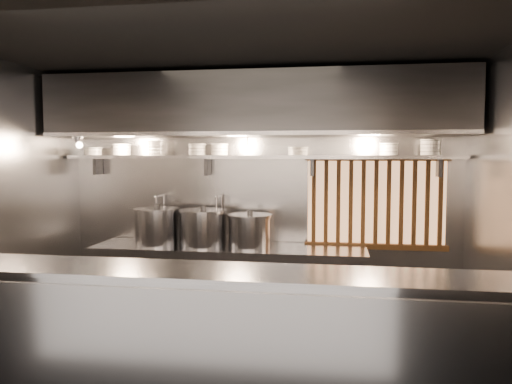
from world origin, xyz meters
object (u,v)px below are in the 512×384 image
(pendant_bulb, at_px, (247,150))
(stock_pot_right, at_px, (203,228))
(stock_pot_left, at_px, (157,226))
(stock_pot_mid, at_px, (250,231))
(heat_lamp, at_px, (78,140))

(pendant_bulb, bearing_deg, stock_pot_right, -168.49)
(stock_pot_left, bearing_deg, stock_pot_mid, 0.15)
(heat_lamp, relative_size, stock_pot_right, 0.49)
(stock_pot_right, bearing_deg, stock_pot_mid, -0.13)
(pendant_bulb, relative_size, stock_pot_left, 0.28)
(pendant_bulb, distance_m, stock_pot_right, 0.99)
(pendant_bulb, relative_size, stock_pot_right, 0.26)
(stock_pot_right, bearing_deg, pendant_bulb, 11.51)
(stock_pot_left, bearing_deg, heat_lamp, -162.49)
(stock_pot_left, height_order, stock_pot_right, stock_pot_left)
(pendant_bulb, height_order, stock_pot_left, pendant_bulb)
(stock_pot_left, xyz_separation_m, stock_pot_mid, (1.06, 0.00, -0.02))
(pendant_bulb, xyz_separation_m, stock_pot_left, (-1.01, -0.10, -0.85))
(heat_lamp, distance_m, stock_pot_left, 1.27)
(heat_lamp, xyz_separation_m, pendant_bulb, (1.80, 0.35, -0.11))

